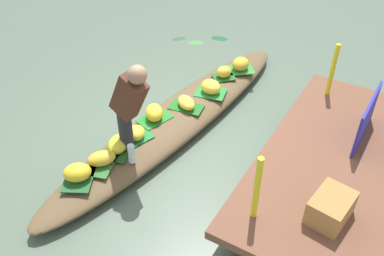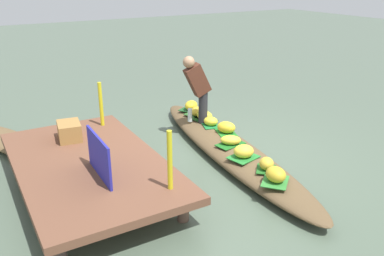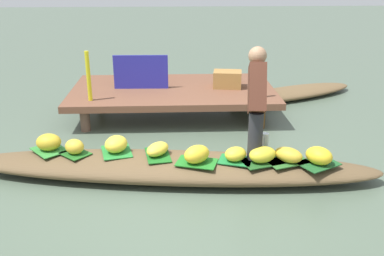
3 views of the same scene
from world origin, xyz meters
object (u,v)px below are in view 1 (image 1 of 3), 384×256
at_px(banana_bunch_7, 118,144).
at_px(banana_bunch_1, 241,64).
at_px(vendor_boat, 178,119).
at_px(vendor_person, 129,104).
at_px(banana_bunch_8, 102,158).
at_px(banana_bunch_2, 154,113).
at_px(water_bottle, 131,154).
at_px(banana_bunch_3, 136,133).
at_px(banana_bunch_5, 77,172).
at_px(produce_crate, 331,208).
at_px(banana_bunch_0, 211,87).
at_px(market_banner, 367,118).
at_px(banana_bunch_6, 186,103).
at_px(banana_bunch_4, 224,72).

bearing_deg(banana_bunch_7, banana_bunch_1, 169.84).
height_order(vendor_boat, vendor_person, vendor_person).
bearing_deg(banana_bunch_8, banana_bunch_2, 178.52).
bearing_deg(banana_bunch_2, water_bottle, 16.71).
height_order(banana_bunch_3, banana_bunch_5, banana_bunch_5).
distance_m(water_bottle, produce_crate, 2.18).
xyz_separation_m(banana_bunch_5, banana_bunch_8, (-0.32, 0.07, -0.01)).
bearing_deg(banana_bunch_7, produce_crate, 92.19).
bearing_deg(banana_bunch_0, produce_crate, 53.55).
height_order(vendor_person, produce_crate, vendor_person).
bearing_deg(banana_bunch_8, produce_crate, 98.81).
xyz_separation_m(banana_bunch_1, market_banner, (0.95, 1.98, 0.34)).
distance_m(banana_bunch_1, vendor_person, 2.44).
relative_size(banana_bunch_0, banana_bunch_1, 1.03).
bearing_deg(banana_bunch_2, banana_bunch_6, 153.28).
relative_size(banana_bunch_0, banana_bunch_3, 1.16).
xyz_separation_m(banana_bunch_1, banana_bunch_4, (0.32, -0.12, -0.01)).
xyz_separation_m(banana_bunch_1, water_bottle, (2.49, -0.18, 0.02)).
bearing_deg(water_bottle, banana_bunch_3, -150.41).
bearing_deg(vendor_person, market_banner, 122.12).
bearing_deg(produce_crate, vendor_boat, -112.31).
xyz_separation_m(banana_bunch_8, produce_crate, (-0.38, 2.43, 0.22)).
bearing_deg(banana_bunch_0, banana_bunch_8, -10.53).
height_order(banana_bunch_3, market_banner, market_banner).
xyz_separation_m(vendor_person, market_banner, (-1.40, 2.23, -0.25)).
xyz_separation_m(banana_bunch_3, market_banner, (-1.17, 2.36, 0.36)).
relative_size(vendor_boat, market_banner, 5.59).
distance_m(banana_bunch_5, market_banner, 3.25).
bearing_deg(produce_crate, banana_bunch_5, -74.51).
distance_m(banana_bunch_1, banana_bunch_2, 1.75).
height_order(vendor_boat, banana_bunch_2, banana_bunch_2).
height_order(vendor_boat, banana_bunch_7, banana_bunch_7).
bearing_deg(banana_bunch_7, banana_bunch_0, 167.94).
relative_size(banana_bunch_3, water_bottle, 1.07).
bearing_deg(vendor_person, banana_bunch_1, 173.95).
bearing_deg(banana_bunch_6, market_banner, 98.20).
xyz_separation_m(banana_bunch_3, banana_bunch_4, (-1.81, 0.26, 0.01)).
bearing_deg(banana_bunch_6, banana_bunch_2, -26.72).
xyz_separation_m(banana_bunch_1, banana_bunch_8, (2.70, -0.44, -0.02)).
height_order(banana_bunch_0, banana_bunch_3, banana_bunch_0).
height_order(banana_bunch_7, vendor_person, vendor_person).
bearing_deg(banana_bunch_7, banana_bunch_4, 171.50).
distance_m(vendor_boat, market_banner, 2.34).
xyz_separation_m(vendor_boat, banana_bunch_1, (-1.40, 0.25, 0.23)).
distance_m(banana_bunch_5, banana_bunch_7, 0.60).
distance_m(banana_bunch_4, banana_bunch_6, 0.95).
height_order(banana_bunch_1, banana_bunch_2, banana_bunch_1).
relative_size(banana_bunch_0, banana_bunch_5, 0.98).
relative_size(banana_bunch_4, vendor_person, 0.19).
height_order(banana_bunch_5, market_banner, market_banner).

